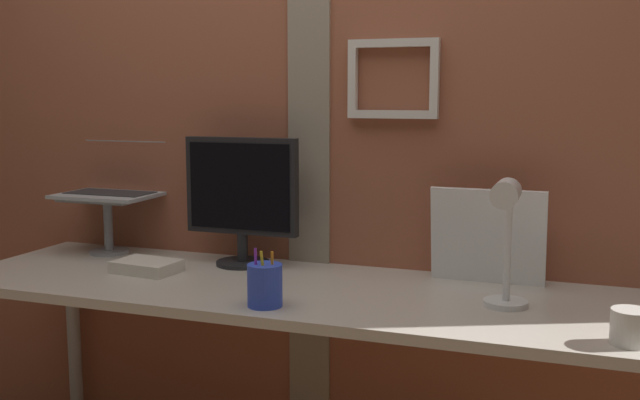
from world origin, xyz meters
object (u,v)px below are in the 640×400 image
(monitor, at_px, (242,193))
(laptop, at_px, (118,181))
(coffee_mug, at_px, (632,327))
(whiteboard_panel, at_px, (488,237))
(pen_cup, at_px, (265,285))
(desk_lamp, at_px, (506,230))

(monitor, distance_m, laptop, 0.54)
(coffee_mug, bearing_deg, monitor, 160.31)
(monitor, xyz_separation_m, coffee_mug, (1.19, -0.43, -0.20))
(whiteboard_panel, relative_size, pen_cup, 2.12)
(monitor, bearing_deg, coffee_mug, -19.69)
(pen_cup, bearing_deg, laptop, 148.41)
(laptop, bearing_deg, pen_cup, -31.59)
(whiteboard_panel, bearing_deg, laptop, 178.03)
(monitor, bearing_deg, pen_cup, -57.28)
(laptop, distance_m, coffee_mug, 1.81)
(whiteboard_panel, height_order, pen_cup, whiteboard_panel)
(pen_cup, relative_size, coffee_mug, 1.27)
(monitor, bearing_deg, desk_lamp, -16.12)
(whiteboard_panel, distance_m, coffee_mug, 0.60)
(laptop, distance_m, desk_lamp, 1.46)
(monitor, relative_size, coffee_mug, 3.38)
(whiteboard_panel, relative_size, coffee_mug, 2.69)
(desk_lamp, xyz_separation_m, pen_cup, (-0.61, -0.17, -0.16))
(laptop, relative_size, coffee_mug, 2.73)
(monitor, xyz_separation_m, laptop, (-0.53, 0.07, 0.01))
(whiteboard_panel, xyz_separation_m, desk_lamp, (0.08, -0.28, 0.07))
(pen_cup, bearing_deg, coffee_mug, 0.01)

